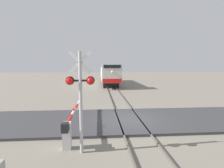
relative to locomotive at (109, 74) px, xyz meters
name	(u,v)px	position (x,y,z in m)	size (l,w,h in m)	color
ground_plane	(129,121)	(0.00, -22.18, -1.98)	(160.00, 160.00, 0.00)	gray
rail_track_left	(118,120)	(-0.72, -22.18, -1.91)	(0.08, 80.00, 0.15)	#59544C
rail_track_right	(139,120)	(0.72, -22.18, -1.91)	(0.08, 80.00, 0.15)	#59544C
road_surface	(129,120)	(0.00, -22.18, -1.91)	(36.00, 5.25, 0.15)	#38383A
locomotive	(109,74)	(0.00, 0.00, 0.00)	(3.02, 16.65, 3.85)	black
crossing_signal	(80,90)	(-2.76, -26.19, 0.74)	(1.18, 0.33, 4.34)	#ADADB2
crossing_gate	(70,123)	(-3.44, -24.78, -1.14)	(0.36, 6.89, 1.33)	silver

